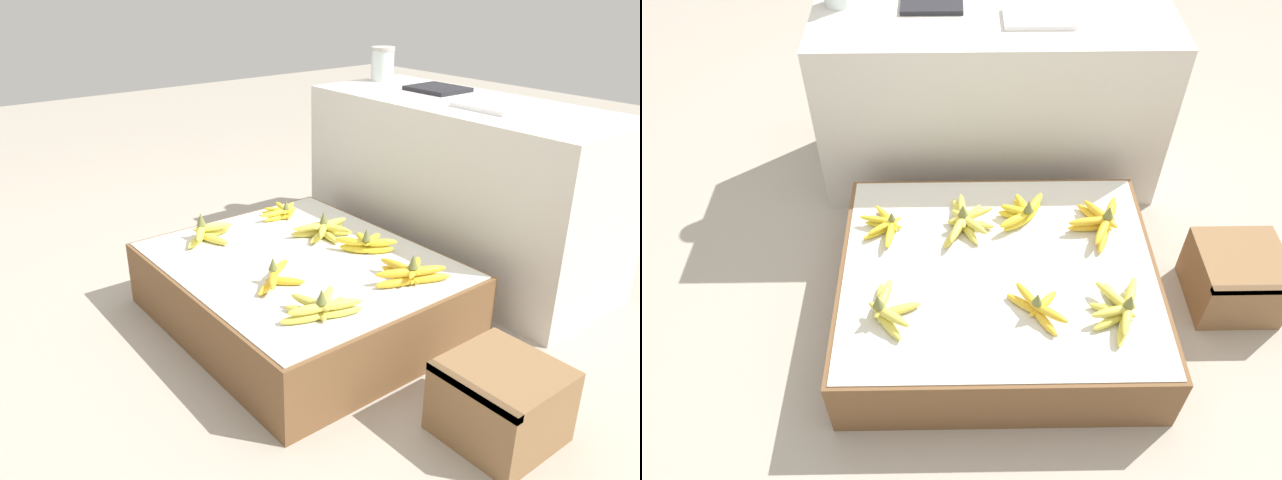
% 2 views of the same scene
% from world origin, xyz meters
% --- Properties ---
extents(ground_plane, '(10.00, 10.00, 0.00)m').
position_xyz_m(ground_plane, '(0.00, 0.00, 0.00)').
color(ground_plane, '#A89E8E').
extents(display_platform, '(1.06, 0.89, 0.25)m').
position_xyz_m(display_platform, '(0.00, 0.00, 0.13)').
color(display_platform, brown).
rests_on(display_platform, ground_plane).
extents(back_vendor_table, '(1.36, 0.56, 0.72)m').
position_xyz_m(back_vendor_table, '(0.01, 0.84, 0.36)').
color(back_vendor_table, beige).
rests_on(back_vendor_table, ground_plane).
extents(wooden_crate, '(0.30, 0.30, 0.23)m').
position_xyz_m(wooden_crate, '(0.85, 0.06, 0.11)').
color(wooden_crate, olive).
rests_on(wooden_crate, ground_plane).
extents(banana_bunch_front_left, '(0.17, 0.23, 0.11)m').
position_xyz_m(banana_bunch_front_left, '(-0.36, -0.18, 0.28)').
color(banana_bunch_front_left, '#DBCC4C').
rests_on(banana_bunch_front_left, display_platform).
extents(banana_bunch_front_midright, '(0.19, 0.20, 0.10)m').
position_xyz_m(banana_bunch_front_midright, '(0.11, -0.18, 0.28)').
color(banana_bunch_front_midright, gold).
rests_on(banana_bunch_front_midright, display_platform).
extents(banana_bunch_front_right, '(0.18, 0.26, 0.10)m').
position_xyz_m(banana_bunch_front_right, '(0.36, -0.19, 0.28)').
color(banana_bunch_front_right, '#DBCC4C').
rests_on(banana_bunch_front_right, display_platform).
extents(banana_bunch_middle_left, '(0.15, 0.22, 0.08)m').
position_xyz_m(banana_bunch_middle_left, '(-0.39, 0.19, 0.27)').
color(banana_bunch_middle_left, yellow).
rests_on(banana_bunch_middle_left, display_platform).
extents(banana_bunch_middle_midleft, '(0.19, 0.25, 0.10)m').
position_xyz_m(banana_bunch_middle_midleft, '(-0.11, 0.20, 0.28)').
color(banana_bunch_middle_midleft, '#DBCC4C').
rests_on(banana_bunch_middle_midleft, display_platform).
extents(banana_bunch_middle_midright, '(0.18, 0.18, 0.10)m').
position_xyz_m(banana_bunch_middle_midright, '(0.09, 0.23, 0.28)').
color(banana_bunch_middle_midright, yellow).
rests_on(banana_bunch_middle_midright, display_platform).
extents(banana_bunch_middle_right, '(0.21, 0.26, 0.11)m').
position_xyz_m(banana_bunch_middle_right, '(0.37, 0.19, 0.28)').
color(banana_bunch_middle_right, gold).
rests_on(banana_bunch_middle_right, display_platform).
extents(foam_tray_white, '(0.26, 0.16, 0.02)m').
position_xyz_m(foam_tray_white, '(0.17, 0.78, 0.73)').
color(foam_tray_white, white).
rests_on(foam_tray_white, back_vendor_table).
extents(foam_tray_dark, '(0.23, 0.21, 0.02)m').
position_xyz_m(foam_tray_dark, '(-0.22, 0.92, 0.73)').
color(foam_tray_dark, '#232328').
rests_on(foam_tray_dark, back_vendor_table).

